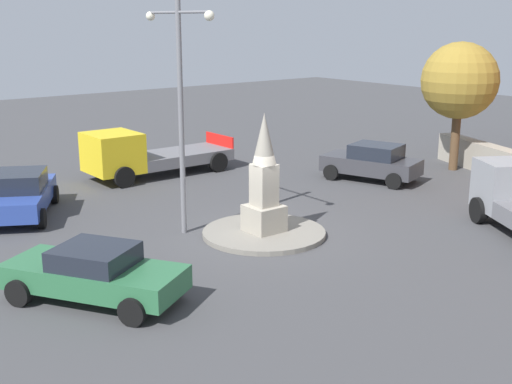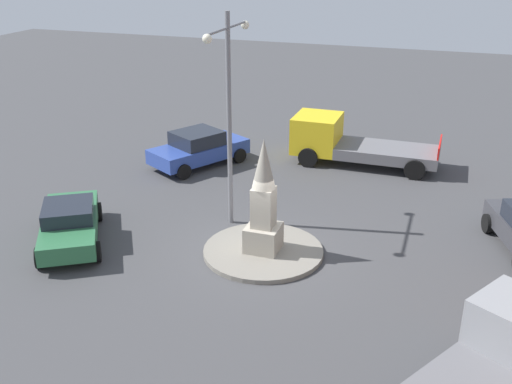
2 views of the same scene
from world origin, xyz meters
name	(u,v)px [view 1 (image 1 of 2)]	position (x,y,z in m)	size (l,w,h in m)	color
ground_plane	(264,235)	(0.00, 0.00, 0.00)	(80.00, 80.00, 0.00)	#424244
traffic_island	(264,233)	(0.00, 0.00, 0.07)	(3.75, 3.75, 0.15)	gray
monument	(264,181)	(0.00, 0.00, 1.69)	(1.02, 1.02, 3.60)	#9E9687
streetlamp	(180,92)	(1.74, 1.76, 4.31)	(3.42, 0.28, 7.08)	slate
car_blue_waiting	(19,194)	(6.61, 5.13, 0.78)	(4.61, 3.69, 1.53)	#2D479E
car_dark_grey_approaching	(372,162)	(2.76, -7.88, 0.77)	(4.20, 2.86, 1.51)	#38383D
car_green_passing	(94,273)	(-1.30, 6.11, 0.69)	(4.48, 3.66, 1.34)	#2D6B42
truck_yellow_far_side	(142,155)	(9.01, -0.82, 0.95)	(2.43, 6.21, 2.00)	yellow
tree_mid_cluster	(460,81)	(1.90, -12.17, 3.83)	(3.25, 3.25, 5.48)	brown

